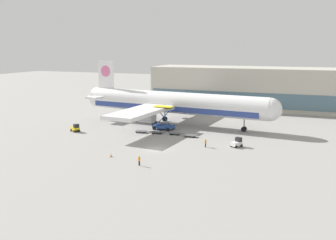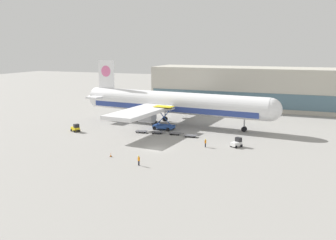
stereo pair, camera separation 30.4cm
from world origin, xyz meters
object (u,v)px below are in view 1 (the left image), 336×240
Objects in this scene: airplane_main at (171,103)px; traffic_cone_near at (111,155)px; baggage_tug_foreground at (237,143)px; baggage_dolly_second at (157,132)px; scissor_lift_loader at (164,121)px; ground_crew_near at (139,160)px; baggage_tug_mid at (75,128)px; baggage_dolly_third at (175,133)px; baggage_dolly_trail at (191,135)px; ground_crew_far at (206,142)px; baggage_dolly_lead at (141,131)px.

airplane_main reaches higher than traffic_cone_near.
baggage_tug_foreground is 21.25m from baggage_dolly_second.
ground_crew_near is at bearing -71.45° from scissor_lift_loader.
baggage_tug_mid reaches higher than baggage_dolly_third.
baggage_tug_foreground is at bearing -28.31° from baggage_dolly_trail.
airplane_main is 26.12m from baggage_tug_mid.
airplane_main reaches higher than ground_crew_far.
baggage_tug_mid is 20.78m from baggage_dolly_second.
airplane_main is 33.73m from traffic_cone_near.
scissor_lift_loader is 26.47m from traffic_cone_near.
scissor_lift_loader is at bearing 142.86° from baggage_dolly_trail.
baggage_tug_foreground is at bearing -25.81° from baggage_dolly_third.
ground_crew_far reaches higher than baggage_dolly_lead.
traffic_cone_near is at bearing -87.14° from baggage_dolly_lead.
baggage_dolly_lead and baggage_dolly_trail have the same top height.
airplane_main reaches higher than baggage_tug_foreground.
baggage_dolly_lead is 21.19m from traffic_cone_near.
baggage_tug_mid is 1.53× the size of ground_crew_near.
baggage_tug_foreground reaches higher than baggage_dolly_lead.
ground_crew_near is at bearing -100.94° from baggage_dolly_trail.
scissor_lift_loader is 6.81m from baggage_dolly_third.
baggage_tug_foreground is 23.64m from ground_crew_near.
baggage_dolly_lead is at bearing 45.27° from baggage_tug_mid.
baggage_tug_mid is 25.12m from traffic_cone_near.
baggage_tug_foreground is at bearing -17.09° from baggage_dolly_lead.
baggage_dolly_second is at bearing 107.21° from baggage_tug_foreground.
baggage_tug_mid reaches higher than baggage_dolly_trail.
traffic_cone_near is (-0.34, -26.40, -1.88)m from scissor_lift_loader.
ground_crew_near is 18.24m from ground_crew_far.
scissor_lift_loader reaches higher than baggage_dolly_lead.
scissor_lift_loader is at bearing -116.33° from ground_crew_far.
ground_crew_far is at bearing 144.37° from baggage_tug_foreground.
baggage_dolly_third is at bearing -38.03° from scissor_lift_loader.
baggage_tug_foreground reaches higher than traffic_cone_near.
airplane_main is 13.85m from baggage_dolly_lead.
traffic_cone_near is at bearing -98.26° from baggage_dolly_second.
baggage_dolly_lead is 1.00× the size of baggage_dolly_third.
baggage_dolly_trail is at bearing 38.11° from baggage_tug_mid.
ground_crew_near reaches higher than ground_crew_far.
traffic_cone_near is (19.37, -15.99, -0.50)m from baggage_tug_mid.
baggage_dolly_second is 16.41m from ground_crew_far.
baggage_dolly_second is 4.49m from baggage_dolly_third.
ground_crew_far reaches higher than baggage_dolly_trail.
scissor_lift_loader is 2.15× the size of baggage_tug_mid.
ground_crew_near is at bearing -71.88° from baggage_dolly_lead.
scissor_lift_loader is 10.64m from baggage_dolly_trail.
baggage_dolly_second is 4.87× the size of traffic_cone_near.
baggage_dolly_lead is 2.04× the size of ground_crew_near.
baggage_tug_foreground is 26.79m from traffic_cone_near.
baggage_dolly_third is at bearing 161.66° from baggage_dolly_trail.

